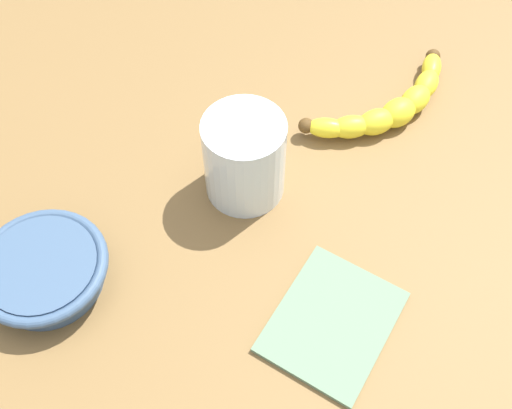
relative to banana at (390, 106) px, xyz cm
name	(u,v)px	position (x,y,z in cm)	size (l,w,h in cm)	color
wooden_tabletop	(303,193)	(14.53, -6.22, -3.26)	(120.00, 120.00, 3.00)	brown
banana	(390,106)	(0.00, 0.00, 0.00)	(20.19, 14.61, 3.52)	yellow
smoothie_glass	(245,160)	(17.16, -12.59, 3.16)	(9.12, 9.12, 10.56)	silver
ceramic_bowl	(44,270)	(36.37, -26.94, 0.61)	(13.61, 13.61, 3.91)	#3D5675
folded_napkin	(332,322)	(29.63, 2.22, -1.46)	(13.76, 11.02, 0.60)	slate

